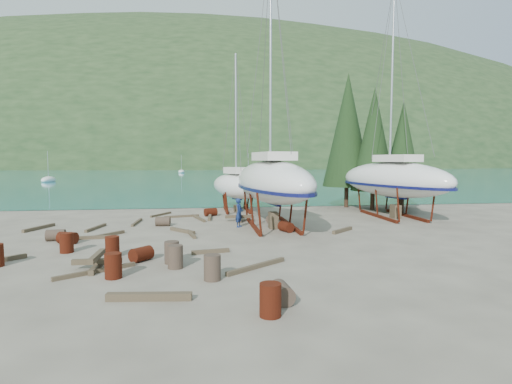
{
  "coord_description": "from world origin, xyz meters",
  "views": [
    {
      "loc": [
        -1.39,
        -19.15,
        4.1
      ],
      "look_at": [
        1.59,
        3.0,
        2.31
      ],
      "focal_mm": 28.0,
      "sensor_mm": 36.0,
      "label": 1
    }
  ],
  "objects": [
    {
      "name": "ground",
      "position": [
        0.0,
        0.0,
        0.0
      ],
      "size": [
        600.0,
        600.0,
        0.0
      ],
      "primitive_type": "plane",
      "color": "#5E584A",
      "rests_on": "ground"
    },
    {
      "name": "bay_water",
      "position": [
        0.0,
        315.0,
        0.01
      ],
      "size": [
        700.0,
        700.0,
        0.0
      ],
      "primitive_type": "plane",
      "color": "teal",
      "rests_on": "ground"
    },
    {
      "name": "far_hill",
      "position": [
        0.0,
        320.0,
        0.0
      ],
      "size": [
        800.0,
        360.0,
        110.0
      ],
      "primitive_type": "ellipsoid",
      "color": "#1D341A",
      "rests_on": "ground"
    },
    {
      "name": "far_house_left",
      "position": [
        -60.0,
        190.0,
        2.92
      ],
      "size": [
        6.6,
        5.6,
        5.6
      ],
      "color": "beige",
      "rests_on": "ground"
    },
    {
      "name": "far_house_center",
      "position": [
        -20.0,
        190.0,
        2.92
      ],
      "size": [
        6.6,
        5.6,
        5.6
      ],
      "color": "beige",
      "rests_on": "ground"
    },
    {
      "name": "far_house_right",
      "position": [
        30.0,
        190.0,
        2.92
      ],
      "size": [
        6.6,
        5.6,
        5.6
      ],
      "color": "beige",
      "rests_on": "ground"
    },
    {
      "name": "cypress_near_right",
      "position": [
        12.5,
        12.0,
        5.79
      ],
      "size": [
        3.6,
        3.6,
        10.0
      ],
      "color": "black",
      "rests_on": "ground"
    },
    {
      "name": "cypress_mid_right",
      "position": [
        14.0,
        10.0,
        4.92
      ],
      "size": [
        3.06,
        3.06,
        8.5
      ],
      "color": "black",
      "rests_on": "ground"
    },
    {
      "name": "cypress_back_left",
      "position": [
        11.0,
        14.0,
        6.66
      ],
      "size": [
        4.14,
        4.14,
        11.5
      ],
      "color": "black",
      "rests_on": "ground"
    },
    {
      "name": "cypress_far_right",
      "position": [
        15.5,
        13.0,
        5.21
      ],
      "size": [
        3.24,
        3.24,
        9.0
      ],
      "color": "black",
      "rests_on": "ground"
    },
    {
      "name": "moored_boat_left",
      "position": [
        -30.0,
        60.0,
        0.39
      ],
      "size": [
        2.0,
        5.0,
        6.05
      ],
      "color": "silver",
      "rests_on": "ground"
    },
    {
      "name": "moored_boat_mid",
      "position": [
        10.0,
        80.0,
        0.39
      ],
      "size": [
        2.0,
        5.0,
        6.05
      ],
      "color": "silver",
      "rests_on": "ground"
    },
    {
      "name": "moored_boat_far",
      "position": [
        -8.0,
        110.0,
        0.39
      ],
      "size": [
        2.0,
        5.0,
        6.05
      ],
      "color": "silver",
      "rests_on": "ground"
    },
    {
      "name": "large_sailboat_near",
      "position": [
        2.8,
        4.76,
        2.82
      ],
      "size": [
        4.8,
        11.46,
        17.5
      ],
      "rotation": [
        0.0,
        0.0,
        0.14
      ],
      "color": "silver",
      "rests_on": "ground"
    },
    {
      "name": "large_sailboat_far",
      "position": [
        12.12,
        7.78,
        2.75
      ],
      "size": [
        5.75,
        11.09,
        16.86
      ],
      "rotation": [
        0.0,
        0.0,
        0.26
      ],
      "color": "silver",
      "rests_on": "ground"
    },
    {
      "name": "small_sailboat_shore",
      "position": [
        1.33,
        12.78,
        2.07
      ],
      "size": [
        4.96,
        8.22,
        12.55
      ],
      "rotation": [
        0.0,
        0.0,
        0.34
      ],
      "color": "silver",
      "rests_on": "ground"
    },
    {
      "name": "worker",
      "position": [
        0.81,
        4.98,
        0.88
      ],
      "size": [
        0.66,
        0.76,
        1.77
      ],
      "primitive_type": "imported",
      "rotation": [
        0.0,
        0.0,
        1.13
      ],
      "color": "navy",
      "rests_on": "ground"
    },
    {
      "name": "drum_1",
      "position": [
        0.84,
        -8.15,
        0.29
      ],
      "size": [
        0.65,
        0.92,
        0.58
      ],
      "primitive_type": "cylinder",
      "rotation": [
        1.57,
        0.0,
        3.22
      ],
      "color": "#2D2823",
      "rests_on": "ground"
    },
    {
      "name": "drum_2",
      "position": [
        -7.99,
        1.23,
        0.29
      ],
      "size": [
        1.02,
        0.84,
        0.58
      ],
      "primitive_type": "cylinder",
      "rotation": [
        1.57,
        0.0,
        1.23
      ],
      "color": "#601F10",
      "rests_on": "ground"
    },
    {
      "name": "drum_3",
      "position": [
        -4.5,
        -5.03,
        0.44
      ],
      "size": [
        0.58,
        0.58,
        0.88
      ],
      "primitive_type": "cylinder",
      "color": "#601F10",
      "rests_on": "ground"
    },
    {
      "name": "drum_4",
      "position": [
        -0.82,
        10.09,
        0.29
      ],
      "size": [
        1.03,
        0.85,
        0.58
      ],
      "primitive_type": "cylinder",
      "rotation": [
        1.57,
        0.0,
        1.93
      ],
      "color": "#601F10",
      "rests_on": "ground"
    },
    {
      "name": "drum_5",
      "position": [
        -2.44,
        -4.01,
        0.44
      ],
      "size": [
        0.58,
        0.58,
        0.88
      ],
      "primitive_type": "cylinder",
      "color": "#2D2823",
      "rests_on": "ground"
    },
    {
      "name": "drum_6",
      "position": [
        3.31,
        2.98,
        0.29
      ],
      "size": [
        0.87,
        1.04,
        0.58
      ],
      "primitive_type": "cylinder",
      "rotation": [
        1.57,
        0.0,
        0.4
      ],
      "color": "#601F10",
      "rests_on": "ground"
    },
    {
      "name": "drum_7",
      "position": [
        0.34,
        -9.09,
        0.44
      ],
      "size": [
        0.58,
        0.58,
        0.88
      ],
      "primitive_type": "cylinder",
      "color": "#601F10",
      "rests_on": "ground"
    },
    {
      "name": "drum_8",
      "position": [
        -7.4,
        -0.75,
        0.44
      ],
      "size": [
        0.58,
        0.58,
        0.88
      ],
      "primitive_type": "cylinder",
      "color": "#601F10",
      "rests_on": "ground"
    },
    {
      "name": "drum_9",
      "position": [
        -3.86,
        6.02,
        0.29
      ],
      "size": [
        0.94,
        0.67,
        0.58
      ],
      "primitive_type": "cylinder",
      "rotation": [
        1.57,
        0.0,
        1.47
      ],
      "color": "#2D2823",
      "rests_on": "ground"
    },
    {
      "name": "drum_11",
      "position": [
        3.02,
        6.24,
        0.29
      ],
      "size": [
        0.81,
        1.01,
        0.58
      ],
      "primitive_type": "cylinder",
      "rotation": [
        1.57,
        0.0,
        2.84
      ],
      "color": "#2D2823",
      "rests_on": "ground"
    },
    {
      "name": "drum_12",
      "position": [
        -3.89,
        -2.74,
        0.29
      ],
      "size": [
        1.01,
        1.05,
        0.58
      ],
      "primitive_type": "cylinder",
      "rotation": [
        1.57,
        0.0,
        2.44
      ],
      "color": "#601F10",
      "rests_on": "ground"
    },
    {
      "name": "drum_13",
      "position": [
        -5.21,
        -1.84,
        0.44
      ],
      "size": [
        0.58,
        0.58,
        0.88
      ],
      "primitive_type": "cylinder",
      "color": "#601F10",
      "rests_on": "ground"
    },
    {
      "name": "drum_15",
      "position": [
        -8.82,
        2.07,
        0.29
      ],
      "size": [
        0.92,
        0.64,
        0.58
      ],
      "primitive_type": "cylinder",
      "rotation": [
        1.57,
        0.0,
        1.64
      ],
      "color": "#2D2823",
      "rests_on": "ground"
    },
    {
      "name": "drum_16",
      "position": [
        -2.63,
        -3.23,
        0.44
      ],
      "size": [
        0.58,
        0.58,
        0.88
      ],
      "primitive_type": "cylinder",
      "color": "#2D2823",
      "rests_on": "ground"
    },
    {
      "name": "drum_17",
      "position": [
        -1.09,
        -5.71,
        0.44
      ],
      "size": [
        0.58,
        0.58,
        0.88
      ],
      "primitive_type": "cylinder",
      "color": "#2D2823",
      "rests_on": "ground"
    },
    {
      "name": "timber_0",
      "position": [
        -4.47,
        10.85,
        0.07
      ],
      "size": [
        1.35,
        2.22,
        0.14
      ],
      "primitive_type": "cube",
      "rotation": [
        0.0,
        0.0,
        2.63
      ],
      "color": "brown",
      "rests_on": "ground"
    },
    {
      "name": "timber_1",
      "position": [
        6.51,
        2.51,
        0.1
      ],
      "size": [
        1.64,
        1.5,
        0.19
      ],
      "primitive_type": "cube",
      "rotation": [
        0.0,
        0.0,
        2.3
      ],
      "color": "brown",
      "rests_on": "ground"
    },
    {
      "name": "timber_2",
      "position": [
        -11.03,
        5.75,
        0.09
      ],
      "size": [
        1.02,
        2.4,
        0.19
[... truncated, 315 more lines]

